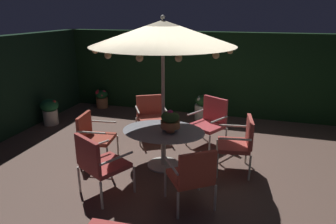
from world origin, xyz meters
The scene contains 15 objects.
ground_plane centered at (0.00, 0.00, -0.01)m, with size 8.52×6.53×0.02m, color brown.
hedge_backdrop_rear centered at (0.00, 3.11, 1.11)m, with size 8.52×0.30×2.22m, color black.
patio_dining_table centered at (-0.24, -0.20, 0.55)m, with size 1.49×1.15×0.70m.
patio_umbrella centered at (-0.24, -0.20, 2.38)m, with size 2.40×2.40×2.66m.
centerpiece_planter centered at (-0.10, -0.25, 0.92)m, with size 0.34×0.34×0.41m.
patio_chair_north centered at (-0.88, -1.39, 0.58)m, with size 0.86×0.86×1.01m.
patio_chair_northeast centered at (0.53, -1.29, 0.55)m, with size 0.81×0.81×0.95m.
patio_chair_east centered at (1.08, -0.01, 0.59)m, with size 0.66×0.72×1.00m.
patio_chair_southeast centered at (0.41, 0.98, 0.57)m, with size 0.85×0.82×1.01m.
patio_chair_south centered at (-0.91, 0.96, 0.57)m, with size 0.82×0.80×0.95m.
patio_chair_southwest centered at (-1.57, -0.36, 0.53)m, with size 0.64×0.67×0.91m.
potted_plant_right_near centered at (0.01, 2.48, 0.34)m, with size 0.45×0.45×0.67m.
potted_plant_back_center centered at (-3.62, 1.07, 0.37)m, with size 0.44×0.44×0.65m.
potted_plant_right_far centered at (-1.43, 2.80, 0.24)m, with size 0.34×0.34×0.48m.
potted_plant_back_left centered at (-3.06, 2.72, 0.28)m, with size 0.36×0.36×0.54m.
Camera 1 is at (1.27, -5.01, 2.71)m, focal length 32.50 mm.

